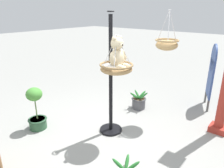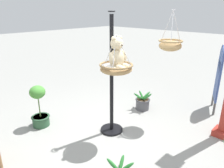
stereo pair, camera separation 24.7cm
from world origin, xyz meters
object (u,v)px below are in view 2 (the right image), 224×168
Objects in this scene: display_sign_board at (219,73)px; teddy_bear at (117,55)px; hanging_basket_with_teddy at (116,68)px; display_pole_central at (112,99)px; hanging_basket_left_high at (170,45)px; potted_plant_bushy_green at (143,103)px; potted_plant_fern_front at (39,108)px.

teddy_bear is at bearing -18.67° from display_sign_board.
hanging_basket_with_teddy is at bearing -90.00° from teddy_bear.
hanging_basket_left_high is (-1.07, 0.54, 0.96)m from display_pole_central.
display_pole_central is 4.60× the size of potted_plant_bushy_green.
display_pole_central reaches higher than potted_plant_fern_front.
potted_plant_bushy_green is at bearing 152.90° from potted_plant_fern_front.
display_sign_board is (-1.15, 1.25, 0.76)m from potted_plant_bushy_green.
display_sign_board is (-2.51, 0.87, -0.45)m from hanging_basket_with_teddy.
hanging_basket_with_teddy reaches higher than teddy_bear.
hanging_basket_with_teddy reaches higher than potted_plant_bushy_green.
display_pole_central reaches higher than potted_plant_bushy_green.
teddy_bear is 2.03m from potted_plant_fern_front.
display_pole_central reaches higher than display_sign_board.
display_pole_central is 1.51m from potted_plant_fern_front.
potted_plant_bushy_green is at bearing -47.52° from display_sign_board.
display_pole_central is 1.54m from hanging_basket_left_high.
hanging_basket_with_teddy is 1.21× the size of teddy_bear.
hanging_basket_with_teddy reaches higher than display_sign_board.
display_sign_board is at bearing 144.35° from potted_plant_fern_front.
teddy_bear reaches higher than potted_plant_bushy_green.
hanging_basket_left_high reaches higher than potted_plant_fern_front.
teddy_bear is 2.02m from potted_plant_bushy_green.
teddy_bear is 2.73m from display_sign_board.
potted_plant_bushy_green is at bearing -164.47° from hanging_basket_with_teddy.
teddy_bear is 0.70× the size of hanging_basket_left_high.
hanging_basket_left_high reaches higher than potted_plant_bushy_green.
display_pole_central is at bearing -26.74° from hanging_basket_left_high.
teddy_bear is (0.15, 0.27, 0.91)m from display_pole_central.
hanging_basket_left_high is 0.87× the size of potted_plant_fern_front.
hanging_basket_left_high is at bearing 153.26° from display_pole_central.
teddy_bear is at bearing -12.24° from hanging_basket_left_high.
potted_plant_fern_front is (1.95, -1.74, -1.24)m from hanging_basket_left_high.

